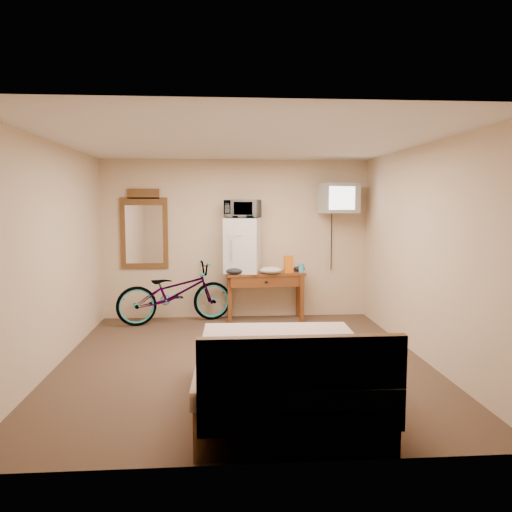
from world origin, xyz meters
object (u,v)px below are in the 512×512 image
at_px(microwave, 243,209).
at_px(mini_fridge, 243,245).
at_px(crt_television, 339,198).
at_px(bed, 285,377).
at_px(blue_cup, 301,268).
at_px(wall_mirror, 144,230).
at_px(bicycle, 175,293).
at_px(desk, 265,281).

bearing_deg(microwave, mini_fridge, -104.79).
relative_size(crt_television, bed, 0.32).
distance_m(mini_fridge, blue_cup, 0.97).
bearing_deg(bed, microwave, 93.46).
relative_size(wall_mirror, bed, 0.60).
relative_size(microwave, bicycle, 0.29).
relative_size(mini_fridge, bicycle, 0.48).
xyz_separation_m(microwave, crt_television, (1.48, -0.04, 0.16)).
bearing_deg(bicycle, microwave, -100.25).
relative_size(desk, bicycle, 0.70).
relative_size(microwave, blue_cup, 3.65).
distance_m(blue_cup, bed, 3.48).
distance_m(desk, wall_mirror, 2.05).
relative_size(desk, bed, 0.60).
relative_size(desk, wall_mirror, 1.00).
distance_m(mini_fridge, wall_mirror, 1.56).
height_order(wall_mirror, bicycle, wall_mirror).
distance_m(blue_cup, wall_mirror, 2.52).
bearing_deg(crt_television, desk, -179.15).
distance_m(microwave, bed, 3.73).
relative_size(microwave, wall_mirror, 0.41).
bearing_deg(microwave, bed, -67.60).
height_order(microwave, crt_television, crt_television).
bearing_deg(microwave, wall_mirror, -168.92).
relative_size(microwave, crt_television, 0.78).
relative_size(blue_cup, bicycle, 0.08).
xyz_separation_m(microwave, bed, (0.21, -3.44, -1.44)).
bearing_deg(desk, bicycle, -177.75).
xyz_separation_m(bicycle, bed, (1.25, -3.32, -0.17)).
bearing_deg(desk, wall_mirror, 171.83).
xyz_separation_m(mini_fridge, wall_mirror, (-1.53, 0.21, 0.23)).
height_order(blue_cup, bed, bed).
relative_size(desk, mini_fridge, 1.47).
xyz_separation_m(desk, crt_television, (1.14, 0.02, 1.28)).
relative_size(mini_fridge, wall_mirror, 0.68).
distance_m(desk, bed, 3.40).
xyz_separation_m(crt_television, wall_mirror, (-3.01, 0.25, -0.49)).
xyz_separation_m(blue_cup, crt_television, (0.58, 0.02, 1.08)).
bearing_deg(mini_fridge, microwave, 56.27).
bearing_deg(wall_mirror, blue_cup, -6.44).
distance_m(bicycle, bed, 3.56).
relative_size(mini_fridge, crt_television, 1.29).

